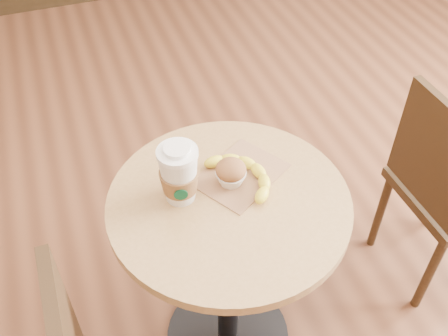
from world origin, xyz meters
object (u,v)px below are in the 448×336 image
(coffee_cup, at_px, (179,176))
(muffin, at_px, (231,173))
(chair_right, at_px, (445,187))
(banana, at_px, (242,177))
(cafe_table, at_px, (229,252))

(coffee_cup, distance_m, muffin, 0.15)
(chair_right, xyz_separation_m, coffee_cup, (-0.94, 0.01, 0.37))
(coffee_cup, height_order, banana, coffee_cup)
(cafe_table, xyz_separation_m, muffin, (0.02, 0.05, 0.27))
(muffin, bearing_deg, coffee_cup, -179.45)
(coffee_cup, xyz_separation_m, muffin, (0.14, 0.00, -0.04))
(cafe_table, relative_size, chair_right, 0.89)
(cafe_table, relative_size, coffee_cup, 4.25)
(chair_right, height_order, coffee_cup, coffee_cup)
(cafe_table, bearing_deg, coffee_cup, 155.66)
(banana, bearing_deg, chair_right, -20.69)
(coffee_cup, bearing_deg, muffin, 12.41)
(cafe_table, xyz_separation_m, banana, (0.05, 0.05, 0.25))
(chair_right, height_order, banana, chair_right)
(chair_right, height_order, muffin, chair_right)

